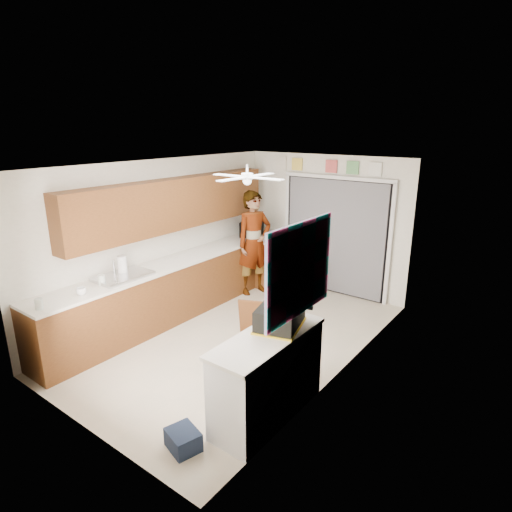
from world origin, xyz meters
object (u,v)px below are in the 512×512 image
Objects in this scene: cardboard_box at (245,390)px; dog at (288,291)px; paper_towel_roll at (122,266)px; suitcase at (280,316)px; man at (254,243)px; microwave at (252,228)px; navy_crate at (183,440)px; cup at (81,291)px.

dog is (-1.08, 2.57, 0.12)m from cardboard_box.
paper_towel_roll is 2.70m from suitcase.
cardboard_box is 3.40m from man.
dog is (1.20, -0.55, -0.84)m from microwave.
navy_crate is (-0.33, -1.15, -0.96)m from suitcase.
suitcase is (2.70, -0.02, -0.02)m from paper_towel_roll.
microwave reaches higher than dog.
microwave is 3.91m from suitcase.
microwave is 3.98m from cardboard_box.
suitcase reaches higher than cup.
paper_towel_roll reaches higher than cup.
microwave is 1.28× the size of cardboard_box.
microwave is at bearing 115.88° from suitcase.
suitcase is 1.54m from navy_crate.
suitcase is at bearing -82.81° from dog.
suitcase is at bearing 74.05° from navy_crate.
cup is at bearing -74.87° from paper_towel_roll.
navy_crate is at bearing -90.57° from cardboard_box.
paper_towel_roll is 0.51× the size of suitcase.
dog is (-1.40, 2.36, -0.81)m from suitcase.
man reaches higher than dog.
cardboard_box is (2.38, -0.22, -0.95)m from paper_towel_roll.
suitcase is at bearing -117.98° from man.
cup is 0.44× the size of paper_towel_roll.
cardboard_box is at bearing -90.64° from dog.
microwave reaches higher than cardboard_box.
suitcase is at bearing 17.12° from cup.
microwave is 3.69m from cup.
cup is 3.40m from dog.
cup is 2.61m from suitcase.
cardboard_box is at bearing 14.55° from cup.
navy_crate is at bearing -96.50° from dog.
microwave reaches higher than cup.
cup is (0.10, -3.69, -0.10)m from microwave.
microwave reaches higher than suitcase.
suitcase is at bearing 32.48° from cardboard_box.
man is (0.48, 2.48, -0.13)m from paper_towel_roll.
cardboard_box is 1.31× the size of navy_crate.
microwave is 1.90× the size of paper_towel_roll.
suitcase reaches higher than dog.
paper_towel_roll is (-0.21, 0.78, 0.09)m from cup.
cup is 2.40m from cardboard_box.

